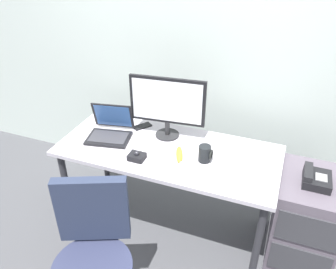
{
  "coord_description": "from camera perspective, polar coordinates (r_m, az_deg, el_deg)",
  "views": [
    {
      "loc": [
        0.72,
        -1.87,
        2.08
      ],
      "look_at": [
        0.0,
        0.0,
        0.85
      ],
      "focal_mm": 36.27,
      "sensor_mm": 36.0,
      "label": 1
    }
  ],
  "objects": [
    {
      "name": "laptop",
      "position": [
        2.57,
        -9.67,
        0.79
      ],
      "size": [
        0.36,
        0.34,
        0.23
      ],
      "color": "black",
      "rests_on": "desk"
    },
    {
      "name": "ground_plane",
      "position": [
        2.89,
        0.0,
        -14.49
      ],
      "size": [
        8.0,
        8.0,
        0.0
      ],
      "primitive_type": "plane",
      "color": "#4A4A4E"
    },
    {
      "name": "monitor_main",
      "position": [
        2.44,
        -0.13,
        5.19
      ],
      "size": [
        0.55,
        0.18,
        0.46
      ],
      "color": "#262628",
      "rests_on": "desk"
    },
    {
      "name": "desk_phone",
      "position": [
        2.36,
        23.56,
        -6.79
      ],
      "size": [
        0.17,
        0.2,
        0.09
      ],
      "color": "black",
      "rests_on": "file_cabinet"
    },
    {
      "name": "cell_phone",
      "position": [
        2.68,
        -4.32,
        1.4
      ],
      "size": [
        0.14,
        0.15,
        0.01
      ],
      "primitive_type": "cube",
      "rotation": [
        0.0,
        0.0,
        -0.65
      ],
      "color": "black",
      "rests_on": "desk"
    },
    {
      "name": "office_chair",
      "position": [
        2.1,
        -12.14,
        -20.85
      ],
      "size": [
        0.53,
        0.55,
        0.95
      ],
      "color": "black",
      "rests_on": "ground"
    },
    {
      "name": "back_wall",
      "position": [
        2.74,
        5.44,
        17.16
      ],
      "size": [
        6.0,
        0.1,
        2.8
      ],
      "primitive_type": "cube",
      "color": "silver",
      "rests_on": "ground"
    },
    {
      "name": "file_cabinet",
      "position": [
        2.61,
        21.97,
        -13.12
      ],
      "size": [
        0.42,
        0.53,
        0.68
      ],
      "color": "#5C535F",
      "rests_on": "ground"
    },
    {
      "name": "keyboard",
      "position": [
        2.16,
        6.64,
        -6.86
      ],
      "size": [
        0.41,
        0.14,
        0.03
      ],
      "color": "silver",
      "rests_on": "desk"
    },
    {
      "name": "paper_notepad",
      "position": [
        2.31,
        12.96,
        -4.91
      ],
      "size": [
        0.17,
        0.22,
        0.01
      ],
      "primitive_type": "cube",
      "rotation": [
        0.0,
        0.0,
        0.11
      ],
      "color": "white",
      "rests_on": "desk"
    },
    {
      "name": "banana",
      "position": [
        2.33,
        1.9,
        -3.34
      ],
      "size": [
        0.11,
        0.19,
        0.04
      ],
      "primitive_type": "ellipsoid",
      "rotation": [
        0.0,
        0.0,
        1.92
      ],
      "color": "yellow",
      "rests_on": "desk"
    },
    {
      "name": "coffee_mug",
      "position": [
        2.28,
        6.25,
        -3.23
      ],
      "size": [
        0.09,
        0.08,
        0.12
      ],
      "color": "black",
      "rests_on": "desk"
    },
    {
      "name": "desk",
      "position": [
        2.46,
        0.0,
        -3.96
      ],
      "size": [
        1.56,
        0.69,
        0.73
      ],
      "color": "silver",
      "rests_on": "ground"
    },
    {
      "name": "trackball_mouse",
      "position": [
        2.31,
        -5.27,
        -3.69
      ],
      "size": [
        0.11,
        0.09,
        0.07
      ],
      "color": "black",
      "rests_on": "desk"
    }
  ]
}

